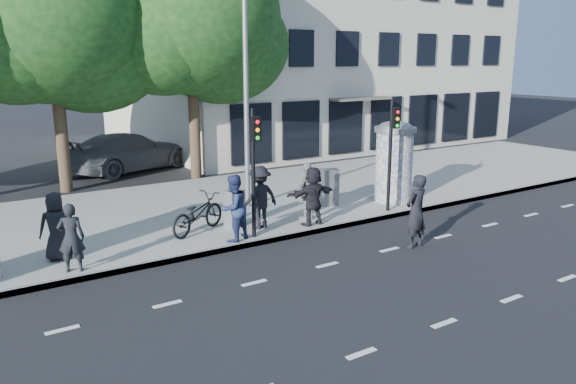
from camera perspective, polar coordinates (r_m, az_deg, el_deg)
ground at (r=12.48m, az=7.93°, el=-9.28°), size 120.00×120.00×0.00m
sidewalk at (r=18.46m, az=-7.46°, el=-1.47°), size 40.00×8.00×0.15m
curb at (r=15.13m, az=-0.90°, el=-4.72°), size 40.00×0.10×0.16m
lane_dash_near at (r=11.08m, az=15.58°, el=-12.73°), size 32.00×0.12×0.01m
lane_dash_far at (r=13.49m, az=4.01°, el=-7.40°), size 32.00×0.12×0.01m
ad_column_right at (r=18.79m, az=10.72°, el=3.25°), size 1.36×1.36×2.65m
traffic_pole_near at (r=14.50m, az=-3.46°, el=3.25°), size 0.22×0.31×3.40m
traffic_pole_far at (r=17.35m, az=10.49°, el=4.74°), size 0.22×0.31×3.40m
street_lamp at (r=17.43m, az=-4.23°, el=13.43°), size 0.25×0.93×8.00m
tree_near_left at (r=21.75m, az=-22.96°, el=15.80°), size 6.80×6.80×8.97m
tree_center at (r=22.88m, az=-9.90°, el=17.09°), size 7.00×7.00×9.30m
building at (r=34.72m, az=1.44°, el=15.46°), size 20.30×15.85×12.00m
ped_a at (r=14.20m, az=-22.45°, el=-3.23°), size 0.84×0.58×1.64m
ped_b at (r=13.31m, az=-21.16°, el=-4.34°), size 0.66×0.54×1.57m
ped_c at (r=14.53m, az=-5.56°, el=-1.64°), size 1.04×0.93×1.75m
ped_d at (r=15.57m, az=-2.89°, el=-0.54°), size 1.19×0.74×1.77m
ped_e at (r=16.36m, az=2.02°, el=0.05°), size 1.10×0.78×1.71m
ped_f at (r=15.88m, az=2.55°, el=-0.41°), size 1.56×0.57×1.68m
man_road at (r=14.76m, az=12.87°, el=-1.93°), size 0.77×0.58×1.93m
bicycle at (r=15.42m, az=-9.17°, el=-2.20°), size 1.51×2.12×1.06m
cabinet_left at (r=15.84m, az=-5.47°, el=-1.67°), size 0.59×0.50×1.05m
cabinet_right at (r=18.11m, az=4.19°, el=0.49°), size 0.67×0.58×1.18m
car_right at (r=25.32m, az=-15.83°, el=3.95°), size 4.13×6.15×1.65m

